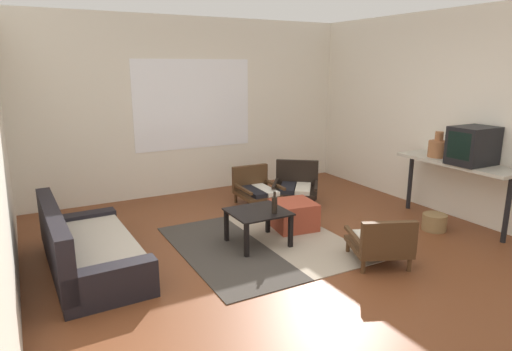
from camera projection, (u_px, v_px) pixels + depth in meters
ground_plane at (300, 260)px, 4.63m from camera, size 7.80×7.80×0.00m
far_wall_with_window at (192, 107)px, 6.91m from camera, size 5.60×0.13×2.70m
side_wall_right at (458, 115)px, 5.79m from camera, size 0.12×6.60×2.70m
area_rug at (261, 243)px, 5.05m from camera, size 1.83×2.05×0.01m
couch at (86, 251)px, 4.34m from camera, size 0.84×1.74×0.68m
coffee_table at (258, 217)px, 4.95m from camera, size 0.63×0.58×0.40m
armchair_by_window at (256, 188)px, 6.43m from camera, size 0.58×0.63×0.54m
armchair_striped_foreground at (381, 242)px, 4.47m from camera, size 0.74×0.76×0.53m
armchair_corner at (296, 184)px, 6.53m from camera, size 0.87×0.86×0.60m
ottoman_orange at (293, 215)px, 5.48m from camera, size 0.55×0.55×0.35m
console_shelf at (456, 168)px, 5.52m from camera, size 0.48×1.54×0.82m
crt_television at (473, 146)px, 5.28m from camera, size 0.52×0.39×0.46m
clay_vase at (438, 148)px, 5.73m from camera, size 0.25×0.25×0.33m
glass_bottle at (274, 204)px, 4.84m from camera, size 0.06×0.06×0.25m
wicker_basket at (434, 222)px, 5.44m from camera, size 0.29×0.29×0.20m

